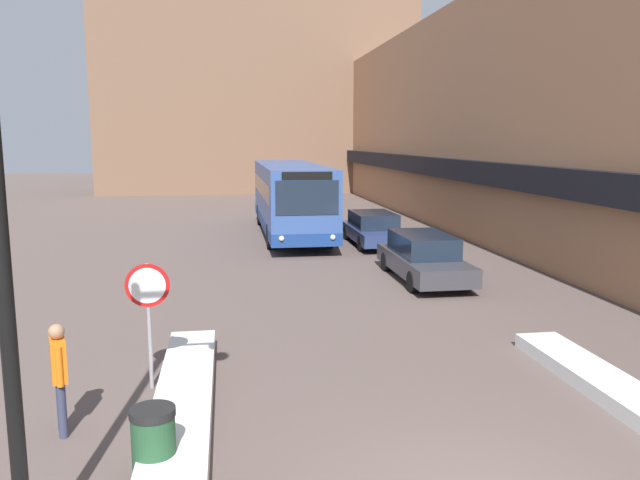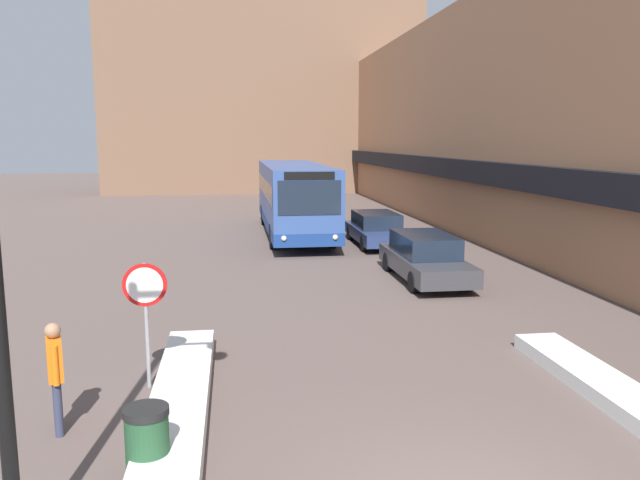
% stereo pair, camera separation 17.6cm
% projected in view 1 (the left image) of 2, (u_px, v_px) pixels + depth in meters
% --- Properties ---
extents(building_row_right, '(5.50, 60.00, 10.54)m').
position_uv_depth(building_row_right, '(483.00, 121.00, 31.17)').
color(building_row_right, '#996B4C').
rests_on(building_row_right, ground_plane).
extents(building_backdrop_far, '(26.00, 8.00, 17.64)m').
position_uv_depth(building_backdrop_far, '(257.00, 86.00, 52.85)').
color(building_backdrop_far, brown).
rests_on(building_backdrop_far, ground_plane).
extents(snow_bank_left, '(0.90, 8.37, 0.34)m').
position_uv_depth(snow_bank_left, '(180.00, 428.00, 9.11)').
color(snow_bank_left, silver).
rests_on(snow_bank_left, ground_plane).
extents(snow_bank_right, '(0.90, 5.96, 0.28)m').
position_uv_depth(snow_bank_right, '(622.00, 395.00, 10.37)').
color(snow_bank_right, silver).
rests_on(snow_bank_right, ground_plane).
extents(city_bus, '(2.68, 12.04, 3.24)m').
position_uv_depth(city_bus, '(290.00, 197.00, 28.54)').
color(city_bus, '#335193').
rests_on(city_bus, ground_plane).
extents(parked_car_front, '(1.83, 4.90, 1.45)m').
position_uv_depth(parked_car_front, '(423.00, 257.00, 19.43)').
color(parked_car_front, '#38383D').
rests_on(parked_car_front, ground_plane).
extents(parked_car_back, '(1.89, 4.81, 1.35)m').
position_uv_depth(parked_car_back, '(373.00, 228.00, 25.97)').
color(parked_car_back, navy).
rests_on(parked_car_back, ground_plane).
extents(stop_sign, '(0.76, 0.08, 2.24)m').
position_uv_depth(stop_sign, '(148.00, 299.00, 10.76)').
color(stop_sign, gray).
rests_on(stop_sign, ground_plane).
extents(street_lamp, '(1.46, 0.36, 6.58)m').
position_uv_depth(street_lamp, '(26.00, 170.00, 5.81)').
color(street_lamp, black).
rests_on(street_lamp, ground_plane).
extents(pedestrian, '(0.33, 0.53, 1.69)m').
position_uv_depth(pedestrian, '(59.00, 368.00, 9.15)').
color(pedestrian, '#333851').
rests_on(pedestrian, ground_plane).
extents(trash_bin, '(0.59, 0.59, 0.95)m').
position_uv_depth(trash_bin, '(154.00, 443.00, 8.01)').
color(trash_bin, '#234C2D').
rests_on(trash_bin, ground_plane).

